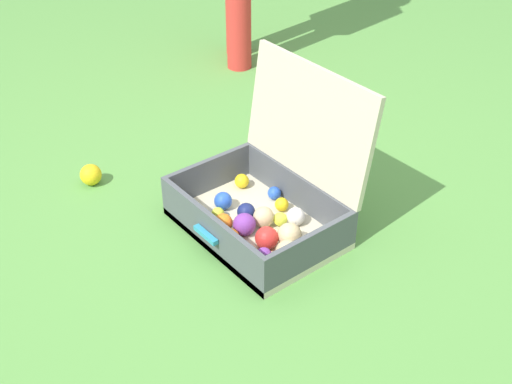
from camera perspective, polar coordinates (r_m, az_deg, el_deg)
The scene contains 3 objects.
ground_plane at distance 2.35m, azimuth -0.21°, elevation -2.05°, with size 16.00×16.00×0.00m, color #569342.
open_suitcase at distance 2.23m, azimuth 1.11°, elevation -0.60°, with size 0.56×0.47×0.53m.
stray_ball_on_grass at distance 2.57m, azimuth -13.82°, elevation 1.43°, with size 0.08×0.08×0.08m, color yellow.
Camera 1 is at (1.47, -1.17, 1.41)m, focal length 47.21 mm.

